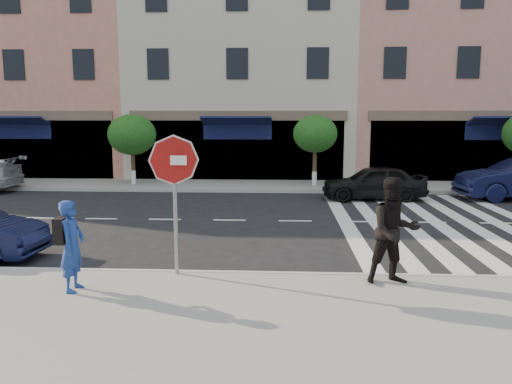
% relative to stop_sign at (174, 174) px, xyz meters
% --- Properties ---
extents(ground, '(120.00, 120.00, 0.00)m').
position_rel_stop_sign_xyz_m(ground, '(0.43, 1.67, -2.08)').
color(ground, black).
rests_on(ground, ground).
extents(sidewalk_near, '(60.00, 4.50, 0.15)m').
position_rel_stop_sign_xyz_m(sidewalk_near, '(0.43, -2.08, -2.01)').
color(sidewalk_near, gray).
rests_on(sidewalk_near, ground).
extents(sidewalk_far, '(60.00, 3.00, 0.15)m').
position_rel_stop_sign_xyz_m(sidewalk_far, '(0.43, 12.67, -2.01)').
color(sidewalk_far, gray).
rests_on(sidewalk_far, ground).
extents(building_west_mid, '(10.00, 9.00, 14.00)m').
position_rel_stop_sign_xyz_m(building_west_mid, '(-10.57, 18.67, 4.92)').
color(building_west_mid, tan).
rests_on(building_west_mid, ground).
extents(building_centre, '(11.00, 9.00, 11.00)m').
position_rel_stop_sign_xyz_m(building_centre, '(-0.07, 18.67, 3.42)').
color(building_centre, beige).
rests_on(building_centre, ground).
extents(building_east_mid, '(13.00, 9.00, 13.00)m').
position_rel_stop_sign_xyz_m(building_east_mid, '(11.93, 18.67, 4.42)').
color(building_east_mid, tan).
rests_on(building_east_mid, ground).
extents(street_tree_wb, '(2.10, 2.10, 3.06)m').
position_rel_stop_sign_xyz_m(street_tree_wb, '(-4.57, 12.47, 0.22)').
color(street_tree_wb, '#473323').
rests_on(street_tree_wb, sidewalk_far).
extents(street_tree_c, '(1.90, 1.90, 3.04)m').
position_rel_stop_sign_xyz_m(street_tree_c, '(3.43, 12.47, 0.27)').
color(street_tree_c, '#473323').
rests_on(street_tree_c, sidewalk_far).
extents(stop_sign, '(0.95, 0.12, 2.68)m').
position_rel_stop_sign_xyz_m(stop_sign, '(0.00, 0.00, 0.00)').
color(stop_sign, gray).
rests_on(stop_sign, sidewalk_near).
extents(photographer, '(0.39, 0.59, 1.60)m').
position_rel_stop_sign_xyz_m(photographer, '(-1.60, -1.00, -1.13)').
color(photographer, navy).
rests_on(photographer, sidewalk_near).
extents(walker, '(1.07, 0.90, 1.95)m').
position_rel_stop_sign_xyz_m(walker, '(4.04, -0.33, -0.96)').
color(walker, black).
rests_on(walker, sidewalk_near).
extents(car_far_mid, '(3.91, 1.68, 1.32)m').
position_rel_stop_sign_xyz_m(car_far_mid, '(5.49, 9.70, -1.43)').
color(car_far_mid, black).
rests_on(car_far_mid, ground).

